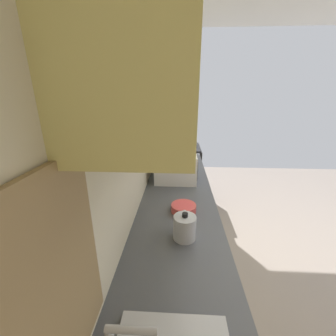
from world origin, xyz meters
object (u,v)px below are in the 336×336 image
at_px(bowl, 184,208).
at_px(microwave, 176,164).
at_px(kettle, 185,227).
at_px(oven_range, 180,173).

bearing_deg(bowl, microwave, 5.68).
bearing_deg(microwave, kettle, -176.05).
height_order(microwave, kettle, microwave).
height_order(oven_range, kettle, oven_range).
height_order(oven_range, bowl, oven_range).
bearing_deg(oven_range, microwave, 177.86).
relative_size(oven_range, kettle, 5.98).
bearing_deg(kettle, oven_range, 0.56).
xyz_separation_m(microwave, kettle, (-0.99, -0.07, -0.06)).
distance_m(oven_range, kettle, 2.29).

